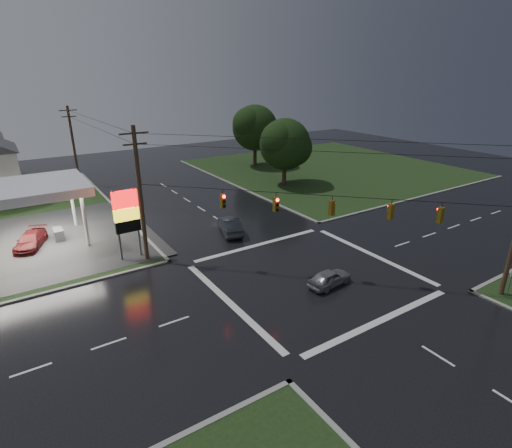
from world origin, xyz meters
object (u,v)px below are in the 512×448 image
tree_ne_far (256,128)px  car_pump (31,240)px  utility_pole_n (73,144)px  pylon_sign (126,213)px  car_north (230,225)px  tree_ne_near (286,144)px  utility_pole_nw (140,194)px  car_crossing (330,278)px

tree_ne_far → car_pump: tree_ne_far is taller
utility_pole_n → car_pump: bearing=-110.9°
pylon_sign → car_north: (9.70, 0.37, -3.24)m
pylon_sign → car_north: bearing=2.2°
utility_pole_n → tree_ne_near: 28.55m
utility_pole_nw → utility_pole_n: 28.50m
utility_pole_n → tree_ne_near: (23.64, -16.01, 0.09)m
utility_pole_nw → tree_ne_far: utility_pole_nw is taller
tree_ne_far → car_crossing: size_ratio=2.73×
utility_pole_nw → tree_ne_far: bearing=42.6°
utility_pole_n → car_north: 28.88m
utility_pole_n → tree_ne_near: utility_pole_n is taller
utility_pole_nw → car_north: (8.70, 1.37, -4.95)m
utility_pole_nw → utility_pole_n: (0.00, 28.50, -0.25)m
car_pump → tree_ne_far: bearing=48.1°
utility_pole_n → tree_ne_near: size_ratio=1.17×
tree_ne_far → car_pump: (-34.47, -16.43, -5.51)m
pylon_sign → utility_pole_nw: 2.22m
car_crossing → car_pump: (-17.62, 19.47, 0.06)m
car_north → utility_pole_nw: bearing=25.8°
car_crossing → car_pump: car_pump is taller
tree_ne_far → car_north: bearing=-127.8°
car_north → car_crossing: bearing=111.8°
car_crossing → tree_ne_near: bearing=-35.5°
car_north → car_pump: car_north is taller
utility_pole_n → tree_ne_far: size_ratio=1.07×
utility_pole_nw → car_north: utility_pole_nw is taller
pylon_sign → car_north: size_ratio=1.28×
utility_pole_n → tree_ne_near: bearing=-34.1°
car_north → car_pump: (-16.52, 6.70, -0.10)m
car_crossing → car_pump: 26.26m
pylon_sign → tree_ne_near: bearing=25.0°
pylon_sign → car_crossing: bearing=-49.0°
pylon_sign → tree_ne_far: bearing=40.4°
utility_pole_nw → tree_ne_near: 26.74m
tree_ne_near → car_north: bearing=-143.3°
car_crossing → car_north: bearing=-0.5°
tree_ne_far → car_north: 29.77m
utility_pole_n → car_pump: utility_pole_n is taller
pylon_sign → utility_pole_n: 27.56m
tree_ne_far → car_crossing: tree_ne_far is taller
utility_pole_nw → car_pump: bearing=134.1°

